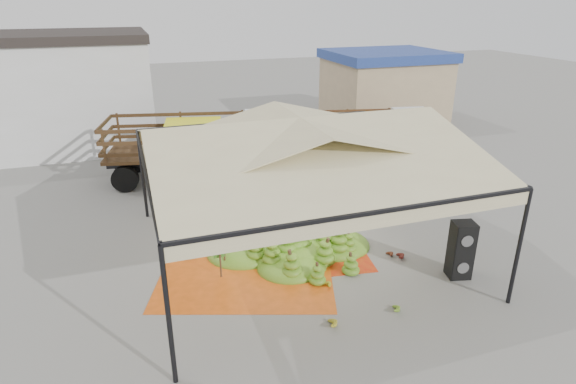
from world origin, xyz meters
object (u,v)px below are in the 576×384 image
object	(u,v)px
truck_right	(373,129)
banana_heap	(293,234)
vendor	(278,189)
speaker_stack	(461,250)
truck_left	(211,141)

from	to	relation	value
truck_right	banana_heap	bearing A→B (deg)	-118.62
vendor	speaker_stack	bearing A→B (deg)	122.09
speaker_stack	truck_left	world-z (taller)	truck_left
speaker_stack	vendor	distance (m)	6.53
banana_heap	truck_right	world-z (taller)	truck_right
vendor	truck_right	size ratio (longest dim) A/B	0.24
speaker_stack	vendor	xyz separation A→B (m)	(-3.22, 5.68, -0.03)
banana_heap	vendor	xyz separation A→B (m)	(0.45, 2.91, 0.22)
speaker_stack	vendor	size ratio (longest dim) A/B	1.04
banana_heap	vendor	distance (m)	2.96
vendor	truck_right	distance (m)	7.63
speaker_stack	truck_right	size ratio (longest dim) A/B	0.25
vendor	truck_right	bearing A→B (deg)	-140.69
truck_left	truck_right	xyz separation A→B (m)	(7.64, 0.67, -0.33)
banana_heap	truck_right	size ratio (longest dim) A/B	0.81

